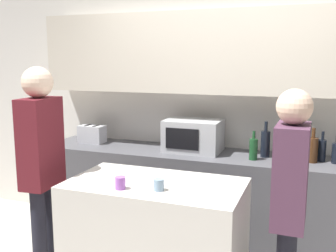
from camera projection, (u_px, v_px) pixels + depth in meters
The scene contains 16 objects.
back_wall at pixel (231, 84), 3.73m from camera, with size 6.40×0.40×2.70m.
back_counter at pixel (222, 202), 3.66m from camera, with size 3.60×0.62×0.90m.
kitchen_island at pixel (156, 247), 2.75m from camera, with size 1.20×0.68×0.94m.
microwave at pixel (193, 136), 3.70m from camera, with size 0.52×0.39×0.30m.
toaster at pixel (92, 134), 4.10m from camera, with size 0.26×0.16×0.18m.
bottle_0 at pixel (253, 149), 3.39m from camera, with size 0.07×0.07×0.25m.
bottle_1 at pixel (265, 143), 3.48m from camera, with size 0.08×0.08×0.32m.
bottle_2 at pixel (278, 148), 3.36m from camera, with size 0.09×0.09×0.29m.
bottle_3 at pixel (288, 148), 3.39m from camera, with size 0.08×0.08×0.27m.
bottle_4 at pixel (300, 150), 3.40m from camera, with size 0.09×0.09×0.23m.
bottle_5 at pixel (313, 149), 3.30m from camera, with size 0.09×0.09×0.30m.
bottle_6 at pixel (322, 150), 3.34m from camera, with size 0.07×0.07×0.26m.
cup_0 at pixel (120, 183), 2.53m from camera, with size 0.07×0.07×0.08m.
cup_1 at pixel (159, 185), 2.50m from camera, with size 0.07×0.07×0.08m.
person_left at pixel (42, 160), 2.90m from camera, with size 0.23×0.35×1.71m.
person_center at pixel (290, 197), 2.35m from camera, with size 0.21×0.34×1.60m.
Camera 1 is at (0.75, -2.06, 1.76)m, focal length 42.00 mm.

